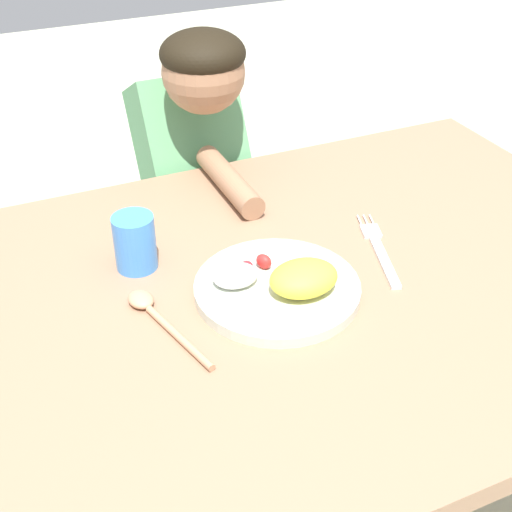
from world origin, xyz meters
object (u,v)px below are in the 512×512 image
object	(u,v)px
plate	(280,285)
drinking_cup	(135,242)
fork	(379,249)
person	(194,221)
spoon	(156,314)

from	to	relation	value
plate	drinking_cup	size ratio (longest dim) A/B	2.75
fork	drinking_cup	xyz separation A→B (m)	(-0.38, 0.12, 0.04)
plate	fork	xyz separation A→B (m)	(0.20, 0.04, -0.02)
plate	person	world-z (taller)	person
fork	drinking_cup	distance (m)	0.40
drinking_cup	fork	bearing A→B (deg)	-17.70
person	fork	bearing A→B (deg)	106.44
plate	drinking_cup	xyz separation A→B (m)	(-0.18, 0.16, 0.03)
drinking_cup	person	bearing A→B (deg)	59.68
drinking_cup	person	size ratio (longest dim) A/B	0.09
spoon	plate	bearing A→B (deg)	-111.34
fork	person	world-z (taller)	person
fork	plate	bearing A→B (deg)	119.41
plate	fork	world-z (taller)	plate
plate	person	distance (m)	0.59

